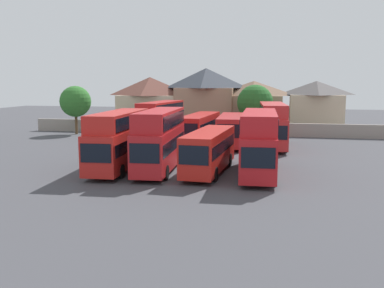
# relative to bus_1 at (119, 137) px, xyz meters

# --- Properties ---
(ground) EXTENTS (140.00, 140.00, 0.00)m
(ground) POSITION_rel_bus_1_xyz_m (5.56, 17.92, -2.70)
(ground) COLOR #424247
(depot_boundary_wall) EXTENTS (56.00, 0.50, 1.80)m
(depot_boundary_wall) POSITION_rel_bus_1_xyz_m (5.56, 25.11, -1.80)
(depot_boundary_wall) COLOR gray
(depot_boundary_wall) RESTS_ON ground
(bus_1) EXTENTS (3.18, 10.73, 4.78)m
(bus_1) POSITION_rel_bus_1_xyz_m (0.00, 0.00, 0.00)
(bus_1) COLOR red
(bus_1) RESTS_ON ground
(bus_2) EXTENTS (3.09, 10.30, 4.96)m
(bus_2) POSITION_rel_bus_1_xyz_m (3.48, 0.07, 0.09)
(bus_2) COLOR red
(bus_2) RESTS_ON ground
(bus_3) EXTENTS (2.95, 10.17, 3.35)m
(bus_3) POSITION_rel_bus_1_xyz_m (7.52, 0.24, -0.78)
(bus_3) COLOR red
(bus_3) RESTS_ON ground
(bus_4) EXTENTS (2.97, 10.69, 4.92)m
(bus_4) POSITION_rel_bus_1_xyz_m (11.46, 0.16, 0.08)
(bus_4) COLOR red
(bus_4) RESTS_ON ground
(bus_5) EXTENTS (3.33, 10.52, 4.93)m
(bus_5) POSITION_rel_bus_1_xyz_m (-0.79, 15.52, 0.08)
(bus_5) COLOR red
(bus_5) RESTS_ON ground
(bus_6) EXTENTS (3.11, 11.58, 3.51)m
(bus_6) POSITION_rel_bus_1_xyz_m (3.93, 15.20, -0.69)
(bus_6) COLOR red
(bus_6) RESTS_ON ground
(bus_7) EXTENTS (3.19, 10.86, 3.45)m
(bus_7) POSITION_rel_bus_1_xyz_m (7.53, 15.33, -0.72)
(bus_7) COLOR #B62527
(bus_7) RESTS_ON ground
(bus_8) EXTENTS (3.43, 11.10, 4.88)m
(bus_8) POSITION_rel_bus_1_xyz_m (12.18, 15.01, 0.05)
(bus_8) COLOR red
(bus_8) RESTS_ON ground
(house_terrace_left) EXTENTS (9.73, 6.98, 8.00)m
(house_terrace_left) POSITION_rel_bus_1_xyz_m (-7.43, 33.00, 1.40)
(house_terrace_left) COLOR #C6B293
(house_terrace_left) RESTS_ON ground
(house_terrace_centre) EXTENTS (9.21, 6.71, 9.34)m
(house_terrace_centre) POSITION_rel_bus_1_xyz_m (1.63, 32.78, 2.08)
(house_terrace_centre) COLOR #9E7A60
(house_terrace_centre) RESTS_ON ground
(house_terrace_right) EXTENTS (9.03, 6.36, 7.39)m
(house_terrace_right) POSITION_rel_bus_1_xyz_m (8.95, 32.87, 1.08)
(house_terrace_right) COLOR #9E7A60
(house_terrace_right) RESTS_ON ground
(house_terrace_far_right) EXTENTS (7.92, 7.04, 7.38)m
(house_terrace_far_right) POSITION_rel_bus_1_xyz_m (18.11, 33.32, 1.07)
(house_terrace_far_right) COLOR #C6B293
(house_terrace_far_right) RESTS_ON ground
(tree_left_of_lot) EXTENTS (4.29, 4.29, 6.70)m
(tree_left_of_lot) POSITION_rel_bus_1_xyz_m (-14.87, 22.11, 1.85)
(tree_left_of_lot) COLOR brown
(tree_left_of_lot) RESTS_ON ground
(tree_behind_wall) EXTENTS (5.00, 5.00, 6.87)m
(tree_behind_wall) POSITION_rel_bus_1_xyz_m (9.47, 27.61, 1.66)
(tree_behind_wall) COLOR brown
(tree_behind_wall) RESTS_ON ground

